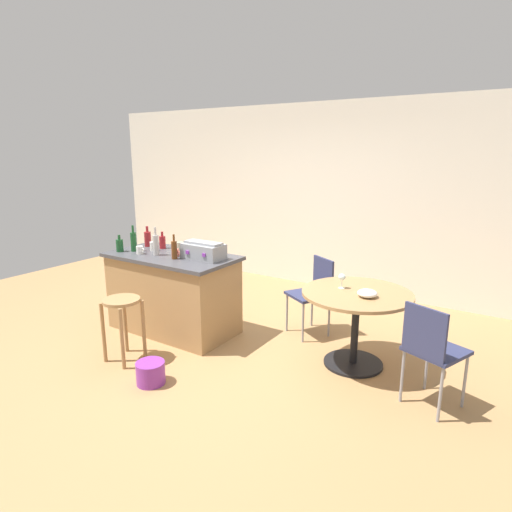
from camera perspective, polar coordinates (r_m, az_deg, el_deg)
The scene contains 21 objects.
ground_plane at distance 4.77m, azimuth -4.98°, elevation -11.39°, with size 8.80×8.80×0.00m, color #A37A4C.
back_wall at distance 6.54m, azimuth 8.66°, elevation 7.68°, with size 8.00×0.10×2.70m, color silver.
kitchen_island at distance 5.03m, azimuth -10.84°, elevation -4.74°, with size 1.48×0.78×0.89m.
wooden_stool at distance 4.42m, azimuth -17.18°, elevation -7.35°, with size 0.36×0.36×0.64m.
dining_table at distance 4.21m, azimuth 13.04°, elevation -6.86°, with size 1.03×1.03×0.74m.
folding_chair_near at distance 4.88m, azimuth 7.62°, elevation -4.43°, with size 0.55×0.55×0.86m.
folding_chair_far at distance 3.72m, azimuth 22.12°, elevation -11.07°, with size 0.52×0.52×0.88m.
toolbox at distance 4.66m, azimuth -6.93°, elevation 0.71°, with size 0.45×0.26×0.19m.
bottle_0 at distance 4.90m, azimuth -13.05°, elevation 1.49°, with size 0.07×0.07×0.31m.
bottle_1 at distance 5.16m, azimuth -15.82°, elevation 1.88°, with size 0.07×0.07×0.30m.
bottle_2 at distance 5.23m, azimuth -12.21°, elevation 1.82°, with size 0.07×0.07×0.20m.
bottle_3 at distance 5.20m, azimuth -17.51°, elevation 1.38°, with size 0.08×0.08×0.19m.
bottle_4 at distance 5.39m, azimuth -14.08°, elevation 2.24°, with size 0.08×0.08×0.25m.
bottle_5 at distance 4.69m, azimuth -10.71°, elevation 0.85°, with size 0.06×0.06×0.27m.
cup_0 at distance 5.14m, azimuth -13.39°, elevation 1.25°, with size 0.11×0.07×0.10m.
cup_1 at distance 5.02m, azimuth -15.05°, elevation 0.76°, with size 0.11×0.08×0.09m.
cup_2 at distance 4.82m, azimuth -10.60°, elevation 0.43°, with size 0.12×0.08×0.08m.
cup_3 at distance 5.06m, azimuth -9.90°, elevation 1.23°, with size 0.12×0.08×0.11m.
wine_glass at distance 4.20m, azimuth 11.26°, elevation -2.80°, with size 0.07×0.07×0.14m.
serving_bowl at distance 4.03m, azimuth 14.44°, elevation -4.77°, with size 0.18×0.18×0.07m, color white.
plastic_bucket at distance 4.09m, azimuth -13.69°, elevation -14.72°, with size 0.26×0.26×0.20m, color purple.
Camera 1 is at (2.68, -3.39, 2.02)m, focal length 30.38 mm.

